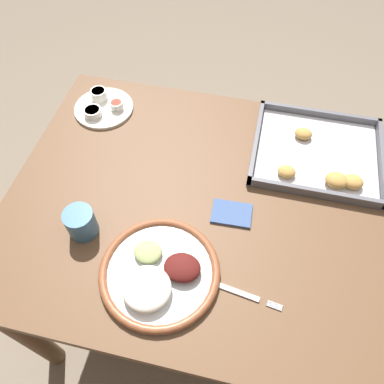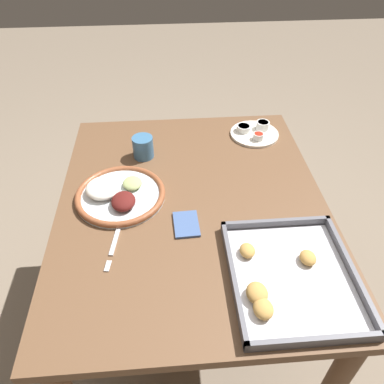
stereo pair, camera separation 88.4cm
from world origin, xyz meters
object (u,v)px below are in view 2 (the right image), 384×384
Objects in this scene: dinner_plate at (119,194)px; fork at (116,239)px; napkin at (186,224)px; saucer_plate at (254,132)px; baking_tray at (288,277)px; drinking_cup at (143,147)px.

dinner_plate reaches higher than fork.
saucer_plate is at bearing 147.35° from napkin.
drinking_cup reaches higher than baking_tray.
fork is 0.71m from saucer_plate.
baking_tray is at bearing 33.32° from drinking_cup.
napkin reaches higher than fork.
fork is 1.08× the size of saucer_plate.
dinner_plate reaches higher than saucer_plate.
baking_tray is 3.47× the size of napkin.
dinner_plate is 0.57m from baking_tray.
drinking_cup is at bearing -75.64° from saucer_plate.
baking_tray reaches higher than napkin.
saucer_plate is at bearing 143.58° from fork.
dinner_plate is at bearing -171.07° from fork.
dinner_plate is 0.23m from drinking_cup.
dinner_plate is 0.60m from saucer_plate.
saucer_plate reaches higher than fork.
baking_tray reaches higher than fork.
drinking_cup reaches higher than fork.
saucer_plate reaches higher than napkin.
baking_tray is at bearing 48.95° from napkin.
drinking_cup is 0.38m from napkin.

